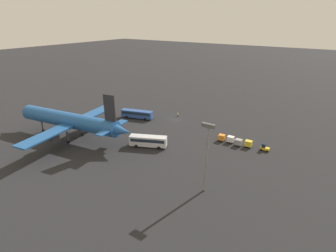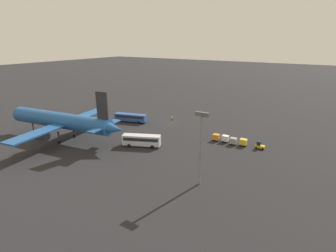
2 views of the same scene
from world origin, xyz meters
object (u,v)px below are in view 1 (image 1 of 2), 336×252
airplane (70,121)px  cargo_cart_white (231,139)px  shuttle_bus_near (137,114)px  cargo_cart_yellow (248,143)px  baggage_tug (265,148)px  cargo_cart_grey (239,142)px  worker_person (178,115)px  shuttle_bus_far (148,141)px  cargo_cart_orange (222,137)px

airplane → cargo_cart_white: (-42.48, -24.58, -4.86)m
shuttle_bus_near → cargo_cart_yellow: 42.61m
airplane → shuttle_bus_near: bearing=-110.2°
cargo_cart_yellow → baggage_tug: bearing=-173.9°
airplane → baggage_tug: 58.37m
airplane → cargo_cart_white: size_ratio=21.29×
cargo_cart_grey → baggage_tug: bearing=-170.7°
cargo_cart_white → worker_person: bearing=-22.6°
worker_person → cargo_cart_white: (-25.13, 10.44, 0.32)m
shuttle_bus_far → cargo_cart_white: 24.95m
shuttle_bus_far → cargo_cart_orange: size_ratio=5.33×
shuttle_bus_far → cargo_cart_grey: shuttle_bus_far is taller
shuttle_bus_far → cargo_cart_orange: (-16.45, -15.58, -0.82)m
shuttle_bus_near → shuttle_bus_far: 24.40m
baggage_tug → cargo_cart_white: baggage_tug is taller
cargo_cart_yellow → cargo_cart_white: same height
baggage_tug → cargo_cart_orange: (12.72, 0.84, 0.25)m
baggage_tug → worker_person: baggage_tug is taller
airplane → cargo_cart_grey: size_ratio=21.29×
worker_person → cargo_cart_white: size_ratio=0.84×
worker_person → shuttle_bus_far: bearing=102.7°
shuttle_bus_near → shuttle_bus_far: (-17.96, 16.52, 0.16)m
baggage_tug → cargo_cart_yellow: bearing=5.4°
airplane → cargo_cart_orange: size_ratio=21.29×
baggage_tug → cargo_cart_grey: baggage_tug is taller
baggage_tug → cargo_cart_yellow: size_ratio=1.17×
shuttle_bus_far → baggage_tug: size_ratio=4.54×
shuttle_bus_far → cargo_cart_yellow: 29.37m
worker_person → shuttle_bus_near: bearing=39.4°
shuttle_bus_near → worker_person: (-12.01, -9.86, -0.99)m
cargo_cart_yellow → cargo_cart_grey: same height
baggage_tug → cargo_cart_orange: 12.75m
cargo_cart_grey → cargo_cart_white: bearing=-14.5°
shuttle_bus_near → cargo_cart_yellow: (-42.61, 0.58, -0.67)m
shuttle_bus_near → cargo_cart_grey: size_ratio=5.94×
shuttle_bus_near → baggage_tug: 47.14m
cargo_cart_white → shuttle_bus_far: bearing=39.7°
airplane → cargo_cart_yellow: (-47.94, -24.58, -4.86)m
cargo_cart_white → cargo_cart_orange: 2.76m
airplane → cargo_cart_orange: 46.79m
baggage_tug → cargo_cart_white: (9.99, 0.48, 0.25)m
baggage_tug → cargo_cart_orange: baggage_tug is taller
cargo_cart_grey → cargo_cart_orange: bearing=-3.6°
baggage_tug → cargo_cart_grey: bearing=8.6°
airplane → shuttle_bus_far: size_ratio=4.00×
shuttle_bus_near → worker_person: shuttle_bus_near is taller
cargo_cart_yellow → cargo_cart_orange: size_ratio=1.00×
cargo_cart_grey → cargo_cart_white: size_ratio=1.00×
airplane → cargo_cart_grey: airplane is taller
shuttle_bus_near → cargo_cart_grey: bearing=161.8°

